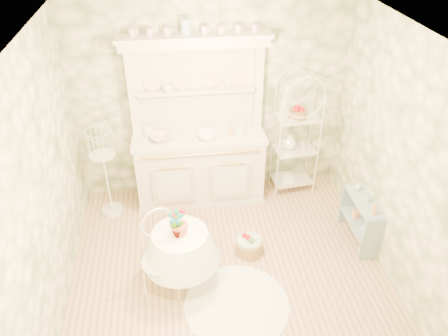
{
  "coord_description": "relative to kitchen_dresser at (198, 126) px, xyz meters",
  "views": [
    {
      "loc": [
        -0.52,
        -3.48,
        3.83
      ],
      "look_at": [
        0.0,
        0.5,
        1.15
      ],
      "focal_mm": 35.0,
      "sensor_mm": 36.0,
      "label": 1
    }
  ],
  "objects": [
    {
      "name": "floor",
      "position": [
        0.2,
        -1.52,
        -1.15
      ],
      "size": [
        3.6,
        3.6,
        0.0
      ],
      "primitive_type": "plane",
      "color": "tan",
      "rests_on": "ground"
    },
    {
      "name": "ceiling",
      "position": [
        0.2,
        -1.52,
        1.56
      ],
      "size": [
        3.6,
        3.6,
        0.0
      ],
      "primitive_type": "plane",
      "color": "white",
      "rests_on": "floor"
    },
    {
      "name": "wall_left",
      "position": [
        -1.6,
        -1.52,
        0.21
      ],
      "size": [
        3.6,
        3.6,
        0.0
      ],
      "primitive_type": "plane",
      "color": "beige",
      "rests_on": "floor"
    },
    {
      "name": "wall_right",
      "position": [
        2.0,
        -1.52,
        0.21
      ],
      "size": [
        3.6,
        3.6,
        0.0
      ],
      "primitive_type": "plane",
      "color": "beige",
      "rests_on": "floor"
    },
    {
      "name": "wall_back",
      "position": [
        0.2,
        0.28,
        0.21
      ],
      "size": [
        3.6,
        3.6,
        0.0
      ],
      "primitive_type": "plane",
      "color": "beige",
      "rests_on": "floor"
    },
    {
      "name": "kitchen_dresser",
      "position": [
        0.0,
        0.0,
        0.0
      ],
      "size": [
        1.87,
        0.61,
        2.29
      ],
      "primitive_type": "cube",
      "color": "silver",
      "rests_on": "floor"
    },
    {
      "name": "bakers_rack",
      "position": [
        1.34,
        0.06,
        -0.26
      ],
      "size": [
        0.59,
        0.45,
        1.77
      ],
      "primitive_type": "cube",
      "rotation": [
        0.0,
        0.0,
        0.11
      ],
      "color": "white",
      "rests_on": "floor"
    },
    {
      "name": "side_shelf",
      "position": [
        1.88,
        -1.14,
        -0.84
      ],
      "size": [
        0.26,
        0.7,
        0.6
      ],
      "primitive_type": "cube",
      "rotation": [
        0.0,
        0.0,
        -0.0
      ],
      "color": "#849DAD",
      "rests_on": "floor"
    },
    {
      "name": "round_table",
      "position": [
        -0.34,
        -1.54,
        -0.77
      ],
      "size": [
        0.77,
        0.77,
        0.75
      ],
      "primitive_type": "cylinder",
      "rotation": [
        0.0,
        0.0,
        -0.12
      ],
      "color": "white",
      "rests_on": "floor"
    },
    {
      "name": "cafe_chair",
      "position": [
        -0.56,
        -1.66,
        -0.71
      ],
      "size": [
        0.52,
        0.52,
        0.87
      ],
      "primitive_type": "cube",
      "rotation": [
        0.0,
        0.0,
        0.41
      ],
      "color": "white",
      "rests_on": "floor"
    },
    {
      "name": "birdcage_stand",
      "position": [
        -1.24,
        -0.17,
        -0.47
      ],
      "size": [
        0.35,
        0.35,
        1.35
      ],
      "primitive_type": "cube",
      "rotation": [
        0.0,
        0.0,
        -0.11
      ],
      "color": "white",
      "rests_on": "floor"
    },
    {
      "name": "floor_basket",
      "position": [
        0.49,
        -1.18,
        -1.03
      ],
      "size": [
        0.42,
        0.42,
        0.22
      ],
      "primitive_type": "cylinder",
      "rotation": [
        0.0,
        0.0,
        0.25
      ],
      "color": "#9B7848",
      "rests_on": "floor"
    },
    {
      "name": "lace_rug",
      "position": [
        0.21,
        -1.96,
        -1.14
      ],
      "size": [
        1.4,
        1.4,
        0.01
      ],
      "primitive_type": "cylinder",
      "rotation": [
        0.0,
        0.0,
        0.27
      ],
      "color": "white",
      "rests_on": "floor"
    },
    {
      "name": "bowl_floral",
      "position": [
        -0.49,
        -0.05,
        -0.13
      ],
      "size": [
        0.35,
        0.35,
        0.07
      ],
      "primitive_type": "imported",
      "rotation": [
        0.0,
        0.0,
        0.31
      ],
      "color": "white",
      "rests_on": "kitchen_dresser"
    },
    {
      "name": "bowl_white",
      "position": [
        0.1,
        -0.1,
        -0.13
      ],
      "size": [
        0.29,
        0.29,
        0.08
      ],
      "primitive_type": "imported",
      "rotation": [
        0.0,
        0.0,
        0.14
      ],
      "color": "white",
      "rests_on": "kitchen_dresser"
    },
    {
      "name": "cup_left",
      "position": [
        -0.36,
        0.16,
        0.47
      ],
      "size": [
        0.12,
        0.12,
        0.09
      ],
      "primitive_type": "imported",
      "rotation": [
        0.0,
        0.0,
        0.06
      ],
      "color": "white",
      "rests_on": "kitchen_dresser"
    },
    {
      "name": "cup_right",
      "position": [
        0.33,
        0.15,
        0.47
      ],
      "size": [
        0.12,
        0.12,
        0.09
      ],
      "primitive_type": "imported",
      "rotation": [
        0.0,
        0.0,
        -0.35
      ],
      "color": "white",
      "rests_on": "kitchen_dresser"
    },
    {
      "name": "potted_geranium",
      "position": [
        -0.37,
        -1.58,
        -0.29
      ],
      "size": [
        0.19,
        0.14,
        0.33
      ],
      "primitive_type": "imported",
      "rotation": [
        0.0,
        0.0,
        -0.11
      ],
      "color": "#3F7238",
      "rests_on": "round_table"
    },
    {
      "name": "bottle_amber",
      "position": [
        1.88,
        -1.38,
        -0.46
      ],
      "size": [
        0.08,
        0.08,
        0.16
      ],
      "primitive_type": "imported",
      "rotation": [
        0.0,
        0.0,
        -0.36
      ],
      "color": "tan",
      "rests_on": "side_shelf"
    },
    {
      "name": "bottle_blue",
      "position": [
        1.88,
        -1.16,
        -0.49
      ],
      "size": [
        0.07,
        0.07,
        0.11
      ],
      "primitive_type": "imported",
      "rotation": [
        0.0,
        0.0,
        -0.41
      ],
      "color": "#8DBACD",
      "rests_on": "side_shelf"
    },
    {
      "name": "bottle_glass",
      "position": [
        1.88,
        -0.91,
        -0.5
      ],
      "size": [
        0.08,
        0.08,
        0.09
      ],
      "primitive_type": "imported",
      "rotation": [
        0.0,
        0.0,
        0.06
      ],
      "color": "silver",
      "rests_on": "side_shelf"
    }
  ]
}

